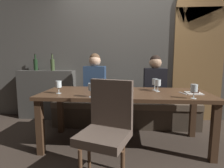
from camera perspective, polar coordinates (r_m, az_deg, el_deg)
name	(u,v)px	position (r m, az deg, el deg)	size (l,w,h in m)	color
ground	(124,144)	(2.69, 3.82, -18.23)	(9.00, 9.00, 0.00)	#382D26
back_wall_tiled	(126,42)	(3.64, 4.38, 12.98)	(6.00, 0.12, 3.00)	#4C4944
arched_door	(199,49)	(3.80, 25.51, 9.97)	(0.90, 0.05, 2.55)	olive
back_counter	(47,94)	(3.86, -19.54, -3.04)	(1.10, 0.28, 0.95)	#413E3A
dining_table	(125,98)	(2.47, 3.97, -4.53)	(2.20, 0.84, 0.74)	#412B1C
banquette_bench	(125,113)	(3.25, 4.07, -9.11)	(2.50, 0.44, 0.45)	#40352A
chair_near_side	(107,124)	(1.81, -1.59, -12.39)	(0.55, 0.55, 0.98)	#4C3321
diner_redhead	(95,78)	(3.18, -5.33, 1.72)	(0.36, 0.24, 0.82)	navy
diner_bearded	(155,80)	(3.15, 13.25, 1.21)	(0.36, 0.24, 0.79)	black
wine_bottle_dark_red	(36,64)	(3.89, -22.78, 5.72)	(0.08, 0.08, 0.33)	black
wine_bottle_pale_label	(53,64)	(3.71, -18.10, 5.87)	(0.08, 0.08, 0.33)	#384728
wine_glass_near_left	(194,89)	(2.23, 24.28, -1.37)	(0.08, 0.08, 0.16)	silver
wine_glass_center_back	(158,83)	(2.54, 14.17, 0.30)	(0.08, 0.08, 0.16)	silver
wine_glass_end_right	(91,88)	(2.13, -6.44, -1.10)	(0.08, 0.08, 0.16)	silver
wine_glass_end_left	(155,82)	(2.64, 13.24, 0.61)	(0.08, 0.08, 0.16)	silver
wine_glass_far_right	(58,85)	(2.43, -16.40, -0.24)	(0.08, 0.08, 0.16)	silver
espresso_cup	(129,89)	(2.53, 5.40, -1.61)	(0.12, 0.12, 0.06)	white
dessert_plate	(194,92)	(2.57, 24.31, -2.42)	(0.19, 0.19, 0.05)	white
fork_on_table	(183,93)	(2.52, 21.29, -2.71)	(0.02, 0.17, 0.01)	silver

